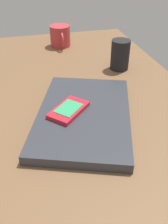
% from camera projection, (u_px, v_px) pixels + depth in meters
% --- Properties ---
extents(desk_surface, '(1.20, 0.80, 0.03)m').
position_uv_depth(desk_surface, '(56.00, 108.00, 0.69)').
color(desk_surface, brown).
rests_on(desk_surface, ground).
extents(laptop_closed, '(0.39, 0.32, 0.02)m').
position_uv_depth(laptop_closed, '(84.00, 115.00, 0.62)').
color(laptop_closed, '#33353D').
rests_on(laptop_closed, desk_surface).
extents(cell_phone_on_laptop, '(0.12, 0.12, 0.01)m').
position_uv_depth(cell_phone_on_laptop, '(69.00, 110.00, 0.60)').
color(cell_phone_on_laptop, red).
rests_on(cell_phone_on_laptop, laptop_closed).
extents(coffee_mug, '(0.11, 0.08, 0.08)m').
position_uv_depth(coffee_mug, '(60.00, 36.00, 1.02)').
color(coffee_mug, '#B23338').
rests_on(coffee_mug, desk_surface).
extents(pen_cup, '(0.06, 0.06, 0.10)m').
position_uv_depth(pen_cup, '(120.00, 55.00, 0.83)').
color(pen_cup, black).
rests_on(pen_cup, desk_surface).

